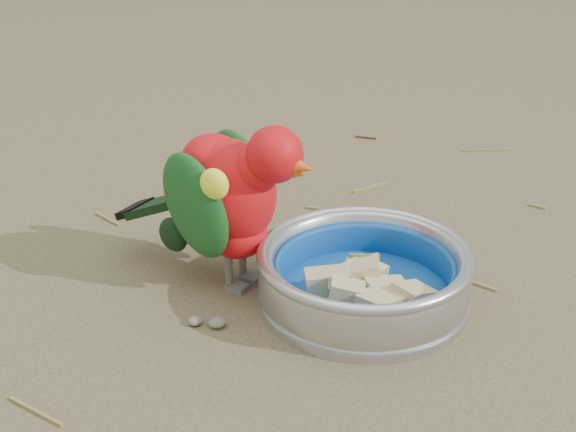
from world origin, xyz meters
TOP-DOWN VIEW (x-y plane):
  - ground at (0.00, 0.00)m, footprint 60.00×60.00m
  - food_bowl at (0.05, 0.04)m, footprint 0.21×0.21m
  - bowl_wall at (0.05, 0.04)m, footprint 0.21×0.21m
  - fruit_wedges at (0.05, 0.04)m, footprint 0.13×0.13m
  - lory_parrot at (-0.05, 0.14)m, footprint 0.20×0.24m
  - ground_debris at (0.01, 0.06)m, footprint 0.90×0.80m

SIDE VIEW (x-z plane):
  - ground at x=0.00m, z-range 0.00..0.00m
  - ground_debris at x=0.01m, z-range 0.00..0.01m
  - food_bowl at x=0.05m, z-range 0.00..0.02m
  - fruit_wedges at x=0.05m, z-range 0.02..0.05m
  - bowl_wall at x=0.05m, z-range 0.02..0.06m
  - lory_parrot at x=-0.05m, z-range 0.00..0.18m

